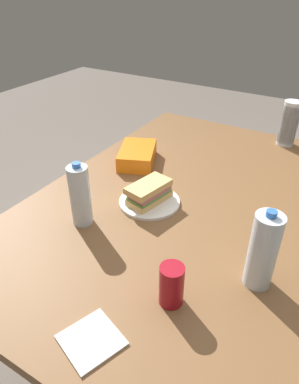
{
  "coord_description": "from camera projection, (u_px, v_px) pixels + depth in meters",
  "views": [
    {
      "loc": [
        1.04,
        0.45,
        1.53
      ],
      "look_at": [
        0.1,
        -0.12,
        0.82
      ],
      "focal_mm": 32.88,
      "sensor_mm": 36.0,
      "label": 1
    }
  ],
  "objects": [
    {
      "name": "chip_bag",
      "position": [
        137.0,
        155.0,
        1.59
      ],
      "size": [
        0.27,
        0.23,
        0.07
      ],
      "primitive_type": "cube",
      "rotation": [
        0.0,
        0.0,
        0.41
      ],
      "color": "orange",
      "rests_on": "dining_table"
    },
    {
      "name": "water_bottle_tall",
      "position": [
        80.0,
        196.0,
        1.18
      ],
      "size": [
        0.07,
        0.07,
        0.23
      ],
      "color": "silver",
      "rests_on": "dining_table"
    },
    {
      "name": "paper_napkin",
      "position": [
        91.0,
        340.0,
        0.84
      ],
      "size": [
        0.17,
        0.17,
        0.01
      ],
      "primitive_type": "cube",
      "rotation": [
        0.0,
        0.0,
        4.36
      ],
      "color": "white",
      "rests_on": "dining_table"
    },
    {
      "name": "ground_plane",
      "position": [
        180.0,
        327.0,
        1.77
      ],
      "size": [
        8.0,
        8.0,
        0.0
      ],
      "primitive_type": "plane",
      "color": "#70665B"
    },
    {
      "name": "sandwich",
      "position": [
        149.0,
        192.0,
        1.3
      ],
      "size": [
        0.2,
        0.13,
        0.08
      ],
      "color": "#DBB26B",
      "rests_on": "paper_plate"
    },
    {
      "name": "water_bottle_spare",
      "position": [
        263.0,
        251.0,
        0.94
      ],
      "size": [
        0.08,
        0.08,
        0.25
      ],
      "color": "silver",
      "rests_on": "dining_table"
    },
    {
      "name": "soda_can_red",
      "position": [
        171.0,
        285.0,
        0.91
      ],
      "size": [
        0.07,
        0.07,
        0.12
      ],
      "primitive_type": "cylinder",
      "color": "maroon",
      "rests_on": "dining_table"
    },
    {
      "name": "plastic_cup_stack",
      "position": [
        289.0,
        123.0,
        1.72
      ],
      "size": [
        0.08,
        0.08,
        0.22
      ],
      "color": "silver",
      "rests_on": "dining_table"
    },
    {
      "name": "paper_plate",
      "position": [
        149.0,
        202.0,
        1.33
      ],
      "size": [
        0.23,
        0.23,
        0.01
      ],
      "primitive_type": "cylinder",
      "color": "white",
      "rests_on": "dining_table"
    },
    {
      "name": "dining_table",
      "position": [
        187.0,
        218.0,
        1.4
      ],
      "size": [
        1.61,
        1.09,
        0.77
      ],
      "color": "brown",
      "rests_on": "ground_plane"
    }
  ]
}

